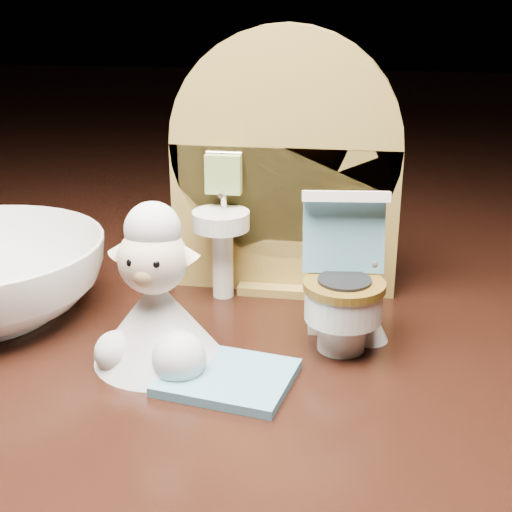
{
  "coord_description": "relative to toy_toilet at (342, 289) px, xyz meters",
  "views": [
    {
      "loc": [
        0.04,
        -0.33,
        0.17
      ],
      "look_at": [
        -0.01,
        -0.01,
        0.05
      ],
      "focal_mm": 50.0,
      "sensor_mm": 36.0,
      "label": 1
    }
  ],
  "objects": [
    {
      "name": "backdrop_panel",
      "position": [
        -0.04,
        0.06,
        0.04
      ],
      "size": [
        0.13,
        0.05,
        0.15
      ],
      "color": "olive",
      "rests_on": "ground"
    },
    {
      "name": "toy_toilet",
      "position": [
        0.0,
        0.0,
        0.0
      ],
      "size": [
        0.04,
        0.05,
        0.08
      ],
      "rotation": [
        0.0,
        0.0,
        0.12
      ],
      "color": "white",
      "rests_on": "ground"
    },
    {
      "name": "bath_mat",
      "position": [
        -0.05,
        -0.05,
        -0.03
      ],
      "size": [
        0.06,
        0.06,
        0.0
      ],
      "primitive_type": "cube",
      "rotation": [
        0.0,
        0.0,
        -0.17
      ],
      "color": "#5D9CB8",
      "rests_on": "ground"
    },
    {
      "name": "toilet_brush",
      "position": [
        0.01,
        0.0,
        -0.02
      ],
      "size": [
        0.02,
        0.02,
        0.04
      ],
      "color": "white",
      "rests_on": "ground"
    },
    {
      "name": "plush_lamb",
      "position": [
        -0.09,
        -0.03,
        -0.0
      ],
      "size": [
        0.06,
        0.06,
        0.08
      ],
      "rotation": [
        0.0,
        0.0,
        -0.01
      ],
      "color": "silver",
      "rests_on": "ground"
    }
  ]
}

